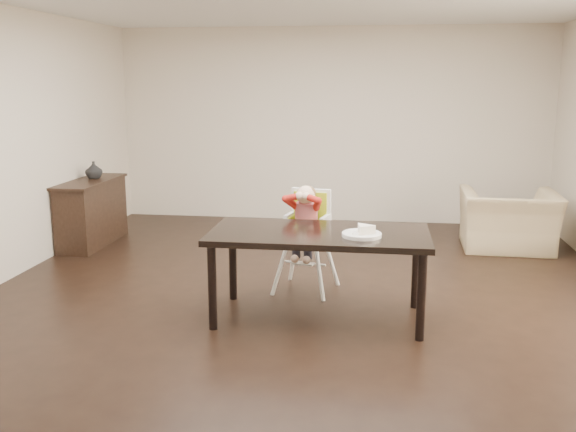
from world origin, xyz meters
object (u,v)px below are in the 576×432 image
armchair (509,211)px  sideboard (92,212)px  dining_table (319,241)px  high_chair (307,216)px

armchair → sideboard: armchair is taller
sideboard → armchair: bearing=4.8°
dining_table → sideboard: (-2.97, 2.12, -0.27)m
high_chair → sideboard: (-2.79, 1.38, -0.32)m
armchair → sideboard: size_ratio=0.85×
dining_table → armchair: size_ratio=1.67×
dining_table → armchair: (2.01, 2.54, -0.20)m
high_chair → armchair: bearing=51.2°
armchair → sideboard: bearing=6.7°
dining_table → sideboard: size_ratio=1.43×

